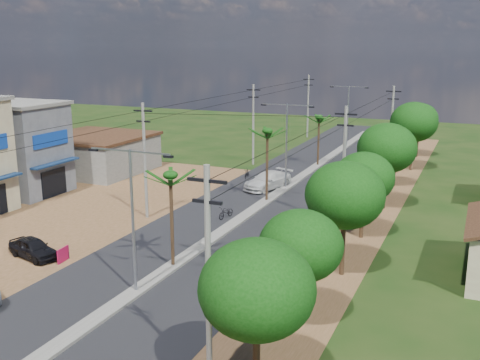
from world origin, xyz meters
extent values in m
plane|color=black|center=(0.00, 0.00, 0.00)|extent=(160.00, 160.00, 0.00)
cube|color=black|center=(0.00, 15.00, 0.02)|extent=(12.00, 110.00, 0.04)
cube|color=#605E56|center=(0.00, 18.00, 0.09)|extent=(1.00, 90.00, 0.18)
cube|color=brown|center=(-15.00, 8.00, 0.02)|extent=(18.00, 46.00, 0.04)
cube|color=brown|center=(8.50, 15.00, 0.01)|extent=(5.00, 90.00, 0.03)
cube|color=#4C5054|center=(-22.00, 14.00, 4.00)|extent=(8.00, 6.00, 8.00)
cube|color=#605E56|center=(-22.00, 14.00, 8.15)|extent=(8.40, 6.40, 0.30)
cube|color=#102545|center=(-17.60, 14.00, 3.10)|extent=(0.80, 5.40, 0.15)
cube|color=black|center=(-17.95, 14.00, 1.30)|extent=(0.10, 3.00, 2.40)
cube|color=navy|center=(-17.92, 14.00, 5.20)|extent=(0.12, 4.20, 1.20)
cube|color=#605E56|center=(-21.00, 24.00, 1.80)|extent=(10.00, 10.00, 3.60)
cube|color=black|center=(-21.00, 24.00, 3.80)|extent=(10.40, 10.40, 0.30)
cylinder|color=black|center=(9.50, -6.00, 2.10)|extent=(0.28, 0.28, 4.20)
ellipsoid|color=#0A3208|center=(9.50, -6.00, 4.50)|extent=(4.40, 4.40, 3.74)
cylinder|color=black|center=(9.30, 0.00, 1.92)|extent=(0.28, 0.28, 3.85)
ellipsoid|color=#0A3208|center=(9.30, 0.00, 4.12)|extent=(4.00, 4.00, 3.40)
cylinder|color=black|center=(9.70, 7.00, 2.27)|extent=(0.28, 0.28, 4.55)
ellipsoid|color=#0A3208|center=(9.70, 7.00, 4.88)|extent=(4.60, 4.60, 3.91)
cylinder|color=black|center=(9.40, 14.00, 2.03)|extent=(0.28, 0.28, 4.06)
ellipsoid|color=#0A3208|center=(9.40, 14.00, 4.35)|extent=(4.20, 4.20, 3.57)
cylinder|color=black|center=(9.60, 22.00, 2.38)|extent=(0.28, 0.28, 4.76)
ellipsoid|color=#0A3208|center=(9.60, 22.00, 5.10)|extent=(4.80, 4.80, 4.08)
cylinder|color=black|center=(9.20, 30.00, 1.82)|extent=(0.28, 0.28, 3.64)
ellipsoid|color=#0A3208|center=(9.20, 30.00, 3.90)|extent=(3.80, 3.80, 3.23)
cylinder|color=black|center=(9.80, 38.00, 2.45)|extent=(0.28, 0.28, 4.90)
ellipsoid|color=#0A3208|center=(9.80, 38.00, 5.25)|extent=(5.00, 5.00, 4.25)
cylinder|color=black|center=(9.50, 46.00, 2.17)|extent=(0.28, 0.28, 4.34)
ellipsoid|color=#0A3208|center=(9.50, 46.00, 4.65)|extent=(4.40, 4.40, 3.74)
cylinder|color=black|center=(0.00, 4.00, 2.90)|extent=(0.22, 0.22, 5.80)
cylinder|color=black|center=(0.00, 20.00, 3.10)|extent=(0.22, 0.22, 6.20)
cylinder|color=black|center=(0.00, 36.00, 2.75)|extent=(0.22, 0.22, 5.50)
cylinder|color=gray|center=(0.00, 0.00, 4.00)|extent=(0.16, 0.16, 8.00)
cube|color=gray|center=(1.20, 0.00, 7.90)|extent=(2.40, 0.08, 0.08)
cube|color=gray|center=(-1.20, 0.00, 7.90)|extent=(2.40, 0.08, 0.08)
cube|color=black|center=(2.30, 0.00, 7.80)|extent=(0.50, 0.18, 0.12)
cube|color=black|center=(-2.30, 0.00, 7.80)|extent=(0.50, 0.18, 0.12)
cylinder|color=gray|center=(0.00, 25.00, 4.00)|extent=(0.16, 0.16, 8.00)
cube|color=gray|center=(1.20, 25.00, 7.90)|extent=(2.40, 0.08, 0.08)
cube|color=gray|center=(-1.20, 25.00, 7.90)|extent=(2.40, 0.08, 0.08)
cube|color=black|center=(2.30, 25.00, 7.80)|extent=(0.50, 0.18, 0.12)
cube|color=black|center=(-2.30, 25.00, 7.80)|extent=(0.50, 0.18, 0.12)
cylinder|color=gray|center=(0.00, 50.00, 4.00)|extent=(0.16, 0.16, 8.00)
cube|color=gray|center=(1.20, 50.00, 7.90)|extent=(2.40, 0.08, 0.08)
cube|color=gray|center=(-1.20, 50.00, 7.90)|extent=(2.40, 0.08, 0.08)
cube|color=black|center=(2.30, 50.00, 7.80)|extent=(0.50, 0.18, 0.12)
cube|color=black|center=(-2.30, 50.00, 7.80)|extent=(0.50, 0.18, 0.12)
cylinder|color=#605E56|center=(-7.00, 12.00, 4.50)|extent=(0.24, 0.24, 9.00)
cube|color=black|center=(-7.00, 12.00, 8.40)|extent=(1.60, 0.12, 0.12)
cube|color=black|center=(-7.00, 12.00, 7.60)|extent=(1.20, 0.12, 0.12)
cylinder|color=#605E56|center=(-7.00, 34.00, 4.50)|extent=(0.24, 0.24, 9.00)
cube|color=black|center=(-7.00, 34.00, 8.40)|extent=(1.60, 0.12, 0.12)
cube|color=black|center=(-7.00, 34.00, 7.60)|extent=(1.20, 0.12, 0.12)
cylinder|color=#605E56|center=(-7.00, 55.00, 4.50)|extent=(0.24, 0.24, 9.00)
cube|color=black|center=(-7.00, 55.00, 8.40)|extent=(1.60, 0.12, 0.12)
cube|color=black|center=(-7.00, 55.00, 7.60)|extent=(1.20, 0.12, 0.12)
cylinder|color=#605E56|center=(7.50, -6.00, 4.50)|extent=(0.24, 0.24, 9.00)
cube|color=black|center=(7.50, -6.00, 8.40)|extent=(1.60, 0.12, 0.12)
cube|color=black|center=(7.50, -6.00, 7.60)|extent=(1.20, 0.12, 0.12)
cylinder|color=#605E56|center=(7.50, 16.00, 4.50)|extent=(0.24, 0.24, 9.00)
cube|color=black|center=(7.50, 16.00, 8.40)|extent=(1.60, 0.12, 0.12)
cube|color=black|center=(7.50, 16.00, 7.60)|extent=(1.20, 0.12, 0.12)
cylinder|color=#605E56|center=(7.50, 38.00, 4.50)|extent=(0.24, 0.24, 9.00)
cube|color=black|center=(7.50, 38.00, 8.40)|extent=(1.60, 0.12, 0.12)
cube|color=black|center=(7.50, 38.00, 7.60)|extent=(1.20, 0.12, 0.12)
imported|color=#ACAEB5|center=(5.00, 10.41, 0.69)|extent=(2.19, 4.38, 1.38)
imported|color=#B5B4B0|center=(-1.50, 24.19, 0.79)|extent=(3.83, 5.83, 1.57)
imported|color=black|center=(-8.88, 1.76, 0.65)|extent=(4.09, 2.43, 1.30)
imported|color=black|center=(5.20, -0.39, 0.46)|extent=(0.62, 1.74, 0.91)
imported|color=black|center=(-1.20, 14.26, 0.47)|extent=(0.94, 1.89, 0.95)
imported|color=black|center=(-5.00, 27.45, 0.46)|extent=(0.63, 1.58, 0.92)
cube|color=maroon|center=(-6.72, 2.00, 0.48)|extent=(0.19, 1.15, 0.95)
cylinder|color=black|center=(-6.72, 1.48, 0.24)|extent=(0.04, 0.04, 0.48)
cylinder|color=black|center=(-6.72, 2.52, 0.24)|extent=(0.04, 0.04, 0.48)
camera|label=1|loc=(16.56, -23.74, 13.23)|focal=42.00mm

